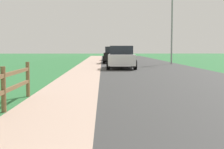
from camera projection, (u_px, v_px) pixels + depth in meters
The scene contains 9 objects.
ground_plane at pixel (101, 67), 25.01m from camera, with size 120.00×120.00×0.00m, color #2E703A.
road_asphalt at pixel (143, 65), 27.10m from camera, with size 7.00×66.00×0.01m, color #363636.
curb_concrete at pixel (64, 65), 26.91m from camera, with size 6.00×66.00×0.01m, color tan.
grass_verge at pixel (46, 65), 26.87m from camera, with size 5.00×66.00×0.00m, color #2E703A.
parked_suv_white at pixel (121, 57), 23.07m from camera, with size 2.12×4.73×1.58m.
parked_car_black at pixel (114, 55), 31.29m from camera, with size 2.22×4.36×1.56m.
parked_car_beige at pixel (114, 54), 38.49m from camera, with size 2.10×4.65×1.56m.
parked_car_red at pixel (114, 53), 45.93m from camera, with size 2.14×4.50×1.47m.
street_lamp at pixel (173, 23), 29.12m from camera, with size 1.17×0.20×6.17m.
Camera 1 is at (0.15, 0.01, 1.43)m, focal length 52.72 mm.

